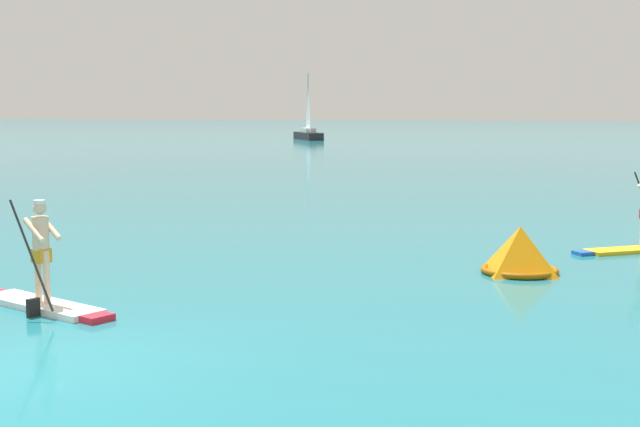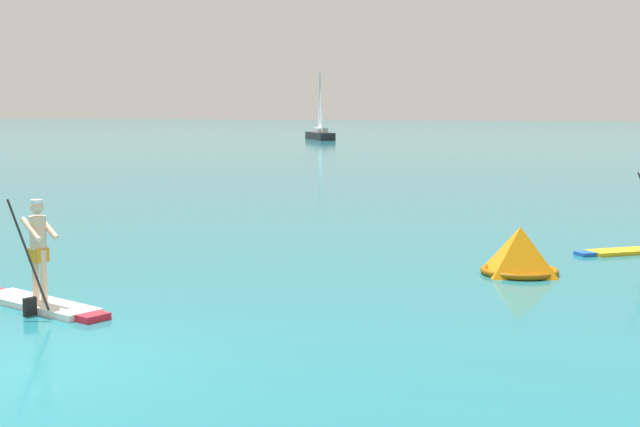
% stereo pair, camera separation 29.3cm
% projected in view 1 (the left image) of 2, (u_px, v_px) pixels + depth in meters
% --- Properties ---
extents(ground, '(440.00, 440.00, 0.00)m').
position_uv_depth(ground, '(30.00, 367.00, 10.68)').
color(ground, '#1E727F').
extents(paddleboarder_mid_center, '(3.03, 1.59, 1.80)m').
position_uv_depth(paddleboarder_mid_center, '(42.00, 285.00, 13.75)').
color(paddleboarder_mid_center, white).
rests_on(paddleboarder_mid_center, ground).
extents(race_marker_buoy, '(1.69, 1.69, 0.91)m').
position_uv_depth(race_marker_buoy, '(520.00, 253.00, 16.71)').
color(race_marker_buoy, orange).
rests_on(race_marker_buoy, ground).
extents(sailboat_left_horizon, '(4.53, 6.17, 6.66)m').
position_uv_depth(sailboat_left_horizon, '(308.00, 132.00, 88.16)').
color(sailboat_left_horizon, black).
rests_on(sailboat_left_horizon, ground).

